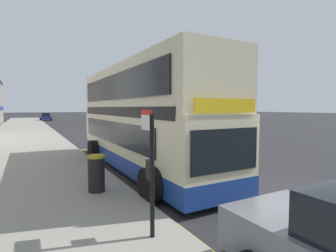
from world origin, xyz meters
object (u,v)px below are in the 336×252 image
(double_decker_bus, at_px, (141,122))
(parked_car_navy_ahead, at_px, (46,117))
(bus_stop_sign, at_px, (150,161))
(litter_bin, at_px, (96,173))

(double_decker_bus, bearing_deg, parked_car_navy_ahead, 90.85)
(double_decker_bus, relative_size, bus_stop_sign, 4.40)
(parked_car_navy_ahead, height_order, litter_bin, parked_car_navy_ahead)
(double_decker_bus, relative_size, parked_car_navy_ahead, 2.60)
(bus_stop_sign, bearing_deg, parked_car_navy_ahead, 88.37)
(double_decker_bus, height_order, bus_stop_sign, double_decker_bus)
(parked_car_navy_ahead, bearing_deg, bus_stop_sign, -92.87)
(parked_car_navy_ahead, xyz_separation_m, litter_bin, (-1.84, -51.07, -0.10))
(bus_stop_sign, distance_m, litter_bin, 3.39)
(bus_stop_sign, relative_size, parked_car_navy_ahead, 0.59)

